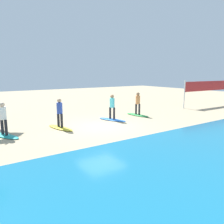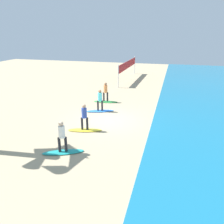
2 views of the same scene
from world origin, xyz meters
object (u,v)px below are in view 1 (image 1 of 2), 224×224
object	(u,v)px
surfer_green	(138,102)
volleyball_net	(215,87)
surfboard_green	(138,115)
surfboard_teal	(5,136)
surfboard_yellow	(60,128)
surfer_yellow	(60,111)
surfboard_blue	(112,120)
surfer_blue	(112,105)
surfer_teal	(3,116)

from	to	relation	value
surfer_green	volleyball_net	size ratio (longest dim) A/B	0.18
surfboard_green	surfboard_teal	xyz separation A→B (m)	(9.07, 0.45, 0.00)
surfboard_yellow	surfer_yellow	size ratio (longest dim) A/B	1.28
surfboard_blue	volleyball_net	bearing A→B (deg)	70.37
surfboard_blue	surfer_blue	distance (m)	0.99
surfboard_green	surfboard_yellow	xyz separation A→B (m)	(6.18, 0.50, 0.00)
surfer_teal	volleyball_net	bearing A→B (deg)	-178.29
surfboard_blue	surfer_yellow	world-z (taller)	surfer_yellow
surfer_teal	surfboard_blue	bearing A→B (deg)	-178.68
surfboard_green	surfer_blue	xyz separation A→B (m)	(2.48, 0.30, 0.99)
surfboard_teal	surfboard_green	bearing A→B (deg)	68.71
surfboard_blue	surfboard_green	bearing A→B (deg)	75.29
surfer_blue	surfboard_teal	size ratio (longest dim) A/B	0.78
surfer_green	surfboard_blue	size ratio (longest dim) A/B	0.78
surfboard_green	surfer_teal	world-z (taller)	surfer_teal
surfer_blue	surfer_yellow	bearing A→B (deg)	3.09
surfboard_green	surfboard_yellow	distance (m)	6.20
surfer_teal	volleyball_net	world-z (taller)	volleyball_net
surfer_green	surfer_teal	size ratio (longest dim) A/B	1.00
surfboard_blue	surfboard_yellow	bearing A→B (deg)	-108.45
surfer_green	surfer_yellow	bearing A→B (deg)	4.60
surfboard_yellow	surfer_yellow	bearing A→B (deg)	-14.14
volleyball_net	surfboard_green	bearing A→B (deg)	0.70
surfboard_green	volleyball_net	bearing A→B (deg)	83.39
surfer_green	surfboard_blue	world-z (taller)	surfer_green
surfer_green	surfer_blue	distance (m)	2.50
surfboard_green	surfer_green	distance (m)	0.99
surfer_teal	surfer_blue	bearing A→B (deg)	-178.68
surfer_blue	surfer_yellow	distance (m)	3.71
surfboard_yellow	surfboard_teal	size ratio (longest dim) A/B	1.00
surfer_blue	surfboard_yellow	size ratio (longest dim) A/B	0.78
surfboard_green	surfer_green	xyz separation A→B (m)	(0.00, 0.00, 0.99)
surfboard_teal	volleyball_net	bearing A→B (deg)	67.58
surfer_blue	surfboard_teal	world-z (taller)	surfer_blue
surfboard_yellow	surfboard_blue	bearing A→B (deg)	78.95
surfboard_teal	surfer_yellow	bearing A→B (deg)	64.92
surfboard_teal	surfboard_blue	bearing A→B (deg)	67.19
surfer_yellow	surfer_teal	distance (m)	2.89
surfer_yellow	volleyball_net	world-z (taller)	volleyball_net
surfboard_green	surfboard_teal	world-z (taller)	same
surfboard_blue	surfboard_teal	distance (m)	6.59
surfboard_teal	surfer_teal	distance (m)	0.99
surfboard_blue	surfer_blue	bearing A→B (deg)	-21.55
surfer_blue	volleyball_net	world-z (taller)	volleyball_net
surfer_green	surfer_blue	size ratio (longest dim) A/B	1.00
surfer_green	surfboard_yellow	bearing A→B (deg)	4.60
surfboard_green	surfboard_blue	distance (m)	2.50
surfer_blue	surfboard_blue	bearing A→B (deg)	-90.00
surfer_green	surfer_teal	xyz separation A→B (m)	(9.07, 0.45, 0.00)
surfboard_blue	surfer_yellow	bearing A→B (deg)	-108.45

